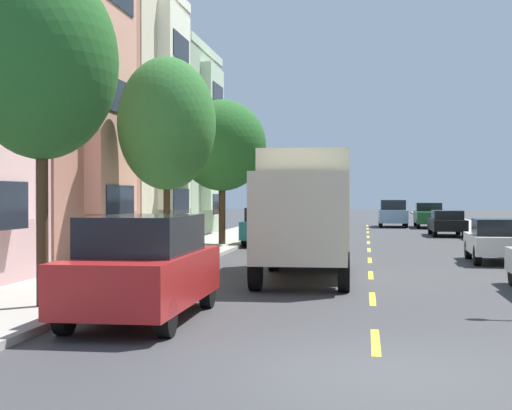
{
  "coord_description": "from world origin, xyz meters",
  "views": [
    {
      "loc": [
        -0.17,
        -10.08,
        2.32
      ],
      "look_at": [
        -4.61,
        20.88,
        1.89
      ],
      "focal_mm": 53.49,
      "sensor_mm": 36.0,
      "label": 1
    }
  ],
  "objects_px": {
    "parked_hatchback_white": "(496,240)",
    "delivery_box_truck": "(306,207)",
    "street_tree_second": "(167,124)",
    "parked_pickup_forest": "(430,216)",
    "parked_pickup_teal": "(270,227)",
    "street_tree_nearest": "(42,62)",
    "parked_suv_red": "(143,267)",
    "street_tree_third": "(222,146)",
    "moving_sky_sedan": "(393,213)",
    "parked_pickup_orange": "(315,212)",
    "parked_sedan_black": "(447,223)"
  },
  "relations": [
    {
      "from": "street_tree_second",
      "to": "parked_pickup_forest",
      "type": "relative_size",
      "value": 1.23
    },
    {
      "from": "delivery_box_truck",
      "to": "parked_sedan_black",
      "type": "height_order",
      "value": "delivery_box_truck"
    },
    {
      "from": "parked_pickup_orange",
      "to": "moving_sky_sedan",
      "type": "xyz_separation_m",
      "value": [
        6.11,
        -8.35,
        0.16
      ]
    },
    {
      "from": "street_tree_second",
      "to": "parked_suv_red",
      "type": "bearing_deg",
      "value": -77.59
    },
    {
      "from": "street_tree_third",
      "to": "moving_sky_sedan",
      "type": "distance_m",
      "value": 24.07
    },
    {
      "from": "street_tree_nearest",
      "to": "parked_pickup_forest",
      "type": "relative_size",
      "value": 1.25
    },
    {
      "from": "parked_sedan_black",
      "to": "parked_pickup_forest",
      "type": "bearing_deg",
      "value": 90.3
    },
    {
      "from": "moving_sky_sedan",
      "to": "parked_pickup_orange",
      "type": "bearing_deg",
      "value": 126.19
    },
    {
      "from": "parked_pickup_teal",
      "to": "street_tree_second",
      "type": "bearing_deg",
      "value": -99.76
    },
    {
      "from": "delivery_box_truck",
      "to": "parked_pickup_forest",
      "type": "height_order",
      "value": "delivery_box_truck"
    },
    {
      "from": "street_tree_third",
      "to": "parked_hatchback_white",
      "type": "bearing_deg",
      "value": -30.17
    },
    {
      "from": "parked_sedan_black",
      "to": "parked_pickup_forest",
      "type": "height_order",
      "value": "parked_pickup_forest"
    },
    {
      "from": "delivery_box_truck",
      "to": "parked_suv_red",
      "type": "bearing_deg",
      "value": -106.99
    },
    {
      "from": "street_tree_second",
      "to": "parked_suv_red",
      "type": "xyz_separation_m",
      "value": [
        2.19,
        -9.93,
        -3.58
      ]
    },
    {
      "from": "delivery_box_truck",
      "to": "parked_hatchback_white",
      "type": "height_order",
      "value": "delivery_box_truck"
    },
    {
      "from": "street_tree_nearest",
      "to": "delivery_box_truck",
      "type": "relative_size",
      "value": 0.84
    },
    {
      "from": "parked_pickup_orange",
      "to": "street_tree_second",
      "type": "bearing_deg",
      "value": -92.98
    },
    {
      "from": "parked_pickup_teal",
      "to": "parked_sedan_black",
      "type": "distance_m",
      "value": 12.59
    },
    {
      "from": "parked_suv_red",
      "to": "parked_sedan_black",
      "type": "bearing_deg",
      "value": 74.05
    },
    {
      "from": "parked_pickup_teal",
      "to": "parked_pickup_forest",
      "type": "distance_m",
      "value": 21.66
    },
    {
      "from": "parked_pickup_forest",
      "to": "moving_sky_sedan",
      "type": "height_order",
      "value": "moving_sky_sedan"
    },
    {
      "from": "delivery_box_truck",
      "to": "moving_sky_sedan",
      "type": "xyz_separation_m",
      "value": [
        3.61,
        33.84,
        -0.99
      ]
    },
    {
      "from": "parked_sedan_black",
      "to": "parked_suv_red",
      "type": "height_order",
      "value": "parked_suv_red"
    },
    {
      "from": "delivery_box_truck",
      "to": "parked_pickup_teal",
      "type": "relative_size",
      "value": 1.48
    },
    {
      "from": "parked_hatchback_white",
      "to": "delivery_box_truck",
      "type": "bearing_deg",
      "value": -138.86
    },
    {
      "from": "parked_pickup_forest",
      "to": "moving_sky_sedan",
      "type": "distance_m",
      "value": 2.65
    },
    {
      "from": "parked_pickup_forest",
      "to": "street_tree_third",
      "type": "bearing_deg",
      "value": -116.45
    },
    {
      "from": "street_tree_third",
      "to": "parked_pickup_teal",
      "type": "relative_size",
      "value": 1.19
    },
    {
      "from": "parked_pickup_teal",
      "to": "parked_suv_red",
      "type": "distance_m",
      "value": 21.11
    },
    {
      "from": "street_tree_third",
      "to": "moving_sky_sedan",
      "type": "xyz_separation_m",
      "value": [
        8.2,
        22.36,
        -3.48
      ]
    },
    {
      "from": "parked_hatchback_white",
      "to": "moving_sky_sedan",
      "type": "height_order",
      "value": "moving_sky_sedan"
    },
    {
      "from": "street_tree_third",
      "to": "parked_hatchback_white",
      "type": "height_order",
      "value": "street_tree_third"
    },
    {
      "from": "parked_pickup_teal",
      "to": "parked_hatchback_white",
      "type": "distance_m",
      "value": 11.8
    },
    {
      "from": "parked_pickup_orange",
      "to": "parked_suv_red",
      "type": "xyz_separation_m",
      "value": [
        0.1,
        -50.07,
        0.16
      ]
    },
    {
      "from": "parked_sedan_black",
      "to": "parked_pickup_orange",
      "type": "height_order",
      "value": "parked_pickup_orange"
    },
    {
      "from": "parked_pickup_teal",
      "to": "parked_pickup_forest",
      "type": "xyz_separation_m",
      "value": [
        8.79,
        19.8,
        0.0
      ]
    },
    {
      "from": "street_tree_third",
      "to": "parked_pickup_teal",
      "type": "height_order",
      "value": "street_tree_third"
    },
    {
      "from": "delivery_box_truck",
      "to": "parked_pickup_teal",
      "type": "height_order",
      "value": "delivery_box_truck"
    },
    {
      "from": "street_tree_second",
      "to": "parked_sedan_black",
      "type": "height_order",
      "value": "street_tree_second"
    },
    {
      "from": "street_tree_third",
      "to": "parked_hatchback_white",
      "type": "relative_size",
      "value": 1.57
    },
    {
      "from": "parked_sedan_black",
      "to": "parked_pickup_forest",
      "type": "xyz_separation_m",
      "value": [
        -0.06,
        10.84,
        0.08
      ]
    },
    {
      "from": "parked_sedan_black",
      "to": "moving_sky_sedan",
      "type": "bearing_deg",
      "value": 102.46
    },
    {
      "from": "street_tree_third",
      "to": "parked_suv_red",
      "type": "xyz_separation_m",
      "value": [
        2.19,
        -19.36,
        -3.48
      ]
    },
    {
      "from": "street_tree_nearest",
      "to": "parked_hatchback_white",
      "type": "bearing_deg",
      "value": 49.95
    },
    {
      "from": "parked_sedan_black",
      "to": "moving_sky_sedan",
      "type": "height_order",
      "value": "moving_sky_sedan"
    },
    {
      "from": "street_tree_third",
      "to": "parked_pickup_forest",
      "type": "xyz_separation_m",
      "value": [
        10.72,
        21.55,
        -3.64
      ]
    },
    {
      "from": "delivery_box_truck",
      "to": "parked_pickup_orange",
      "type": "bearing_deg",
      "value": 93.4
    },
    {
      "from": "delivery_box_truck",
      "to": "parked_hatchback_white",
      "type": "bearing_deg",
      "value": 41.14
    },
    {
      "from": "delivery_box_truck",
      "to": "moving_sky_sedan",
      "type": "distance_m",
      "value": 34.04
    },
    {
      "from": "street_tree_second",
      "to": "parked_pickup_forest",
      "type": "distance_m",
      "value": 32.99
    }
  ]
}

